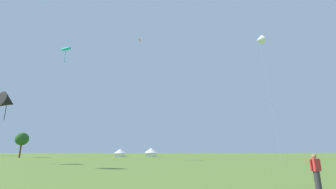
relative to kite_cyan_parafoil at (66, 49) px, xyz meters
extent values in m
ellipsoid|color=#1EB7CC|center=(0.00, 0.00, 0.05)|extent=(3.15, 2.44, 1.06)
cylinder|color=teal|center=(0.00, 0.00, -1.86)|extent=(0.07, 0.07, 2.69)
cylinder|color=#B2B2B7|center=(-0.08, -0.29, -11.65)|extent=(0.18, 0.60, 23.39)
cube|color=orange|center=(15.17, 13.64, 10.05)|extent=(0.60, 1.35, 1.38)
cylinder|color=#A75C11|center=(15.17, 13.64, 8.50)|extent=(0.04, 0.04, 2.38)
cylinder|color=#B2B2B7|center=(14.63, 13.32, -6.65)|extent=(1.09, 0.66, 33.40)
cone|color=black|center=(-3.23, -11.52, -14.27)|extent=(3.36, 3.40, 2.86)
cylinder|color=black|center=(-3.23, -11.52, -16.00)|extent=(0.08, 0.08, 2.17)
cone|color=white|center=(35.47, -15.72, -4.41)|extent=(1.70, 1.56, 1.63)
cylinder|color=#B2B2B7|center=(35.94, -16.06, -13.88)|extent=(0.95, 0.72, 18.94)
cylinder|color=#2D2D33|center=(26.42, -35.87, -22.89)|extent=(0.28, 0.28, 0.90)
cube|color=red|center=(26.42, -35.87, -22.14)|extent=(0.41, 0.31, 0.60)
sphere|color=#9E7051|center=(26.42, -35.87, -21.72)|extent=(0.22, 0.22, 0.22)
cylinder|color=red|center=(26.18, -35.87, -22.14)|extent=(0.09, 0.09, 0.55)
cylinder|color=red|center=(26.66, -35.87, -22.14)|extent=(0.09, 0.09, 0.55)
cube|color=white|center=(9.71, 26.61, -22.78)|extent=(2.99, 2.99, 1.12)
cone|color=white|center=(9.71, 26.61, -21.57)|extent=(3.74, 3.74, 1.31)
cube|color=white|center=(19.35, 26.61, -22.72)|extent=(3.32, 3.32, 1.25)
cone|color=white|center=(19.35, 26.61, -21.37)|extent=(4.15, 4.15, 1.45)
cylinder|color=brown|center=(-16.90, 20.62, -21.42)|extent=(0.44, 0.44, 3.84)
sphere|color=#23561E|center=(-16.90, 20.62, -18.29)|extent=(3.48, 3.48, 3.48)
camera|label=1|loc=(18.04, -46.88, -21.46)|focal=24.07mm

